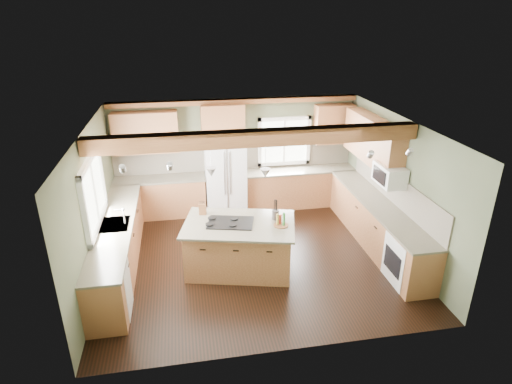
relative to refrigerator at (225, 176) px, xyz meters
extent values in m
plane|color=black|center=(0.30, -2.12, -0.90)|extent=(5.60, 5.60, 0.00)
plane|color=silver|center=(0.30, -2.12, 1.70)|extent=(5.60, 5.60, 0.00)
plane|color=#4C563D|center=(0.30, 0.38, 0.40)|extent=(5.60, 0.00, 5.60)
plane|color=#4C563D|center=(-2.50, -2.12, 0.40)|extent=(0.00, 5.00, 5.00)
plane|color=#4C563D|center=(3.10, -2.12, 0.40)|extent=(0.00, 5.00, 5.00)
cube|color=brown|center=(0.30, -2.43, 1.57)|extent=(5.55, 0.26, 0.26)
cube|color=brown|center=(0.30, 0.28, 1.64)|extent=(5.55, 0.20, 0.10)
cube|color=brown|center=(0.30, 0.36, 0.31)|extent=(5.58, 0.03, 0.58)
cube|color=brown|center=(3.08, -2.07, 0.31)|extent=(0.03, 3.70, 0.58)
cube|color=brown|center=(-1.49, 0.08, -0.46)|extent=(2.02, 0.60, 0.88)
cube|color=#464033|center=(-1.49, 0.08, 0.00)|extent=(2.06, 0.64, 0.04)
cube|color=brown|center=(1.79, 0.08, -0.46)|extent=(2.62, 0.60, 0.88)
cube|color=#464033|center=(1.79, 0.08, 0.00)|extent=(2.66, 0.64, 0.04)
cube|color=brown|center=(-2.20, -2.07, -0.46)|extent=(0.60, 3.70, 0.88)
cube|color=#464033|center=(-2.20, -2.07, 0.00)|extent=(0.64, 3.74, 0.04)
cube|color=brown|center=(2.80, -2.07, -0.46)|extent=(0.60, 3.70, 0.88)
cube|color=#464033|center=(2.80, -2.07, 0.00)|extent=(0.64, 3.74, 0.04)
cube|color=brown|center=(-1.69, 0.21, 1.05)|extent=(1.40, 0.35, 0.90)
cube|color=brown|center=(0.00, 0.21, 1.25)|extent=(0.96, 0.35, 0.70)
cube|color=brown|center=(2.92, -1.22, 1.05)|extent=(0.35, 2.20, 0.90)
cube|color=brown|center=(2.60, 0.21, 1.05)|extent=(0.90, 0.35, 0.90)
cube|color=white|center=(-2.48, -2.07, 0.65)|extent=(0.04, 1.60, 1.05)
cube|color=white|center=(1.45, 0.36, 0.65)|extent=(1.10, 0.04, 1.00)
cube|color=#262628|center=(-2.20, -2.07, 0.01)|extent=(0.50, 0.65, 0.03)
cylinder|color=#B2B2B7|center=(-2.02, -2.07, 0.15)|extent=(0.02, 0.02, 0.28)
cube|color=white|center=(-2.19, -3.37, -0.47)|extent=(0.60, 0.60, 0.84)
cube|color=white|center=(2.79, -3.37, -0.47)|extent=(0.60, 0.72, 0.84)
cube|color=white|center=(2.88, -2.17, 0.65)|extent=(0.40, 0.70, 0.38)
cone|color=#B2B2B7|center=(-0.47, -2.32, 0.98)|extent=(0.18, 0.18, 0.16)
cone|color=#B2B2B7|center=(0.42, -2.54, 0.98)|extent=(0.18, 0.18, 0.16)
cube|color=white|center=(0.00, 0.00, 0.00)|extent=(0.90, 0.74, 1.80)
cube|color=olive|center=(-0.03, -2.43, -0.46)|extent=(2.05, 1.52, 0.88)
cube|color=#464033|center=(-0.03, -2.43, 0.00)|extent=(2.19, 1.67, 0.04)
cube|color=black|center=(-0.17, -2.39, 0.03)|extent=(0.90, 0.70, 0.02)
cube|color=brown|center=(-0.63, -1.94, 0.13)|extent=(0.14, 0.12, 0.21)
cylinder|color=#3E3631|center=(0.64, -2.37, 0.11)|extent=(0.18, 0.18, 0.17)
camera|label=1|loc=(-0.92, -9.12, 3.51)|focal=30.00mm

